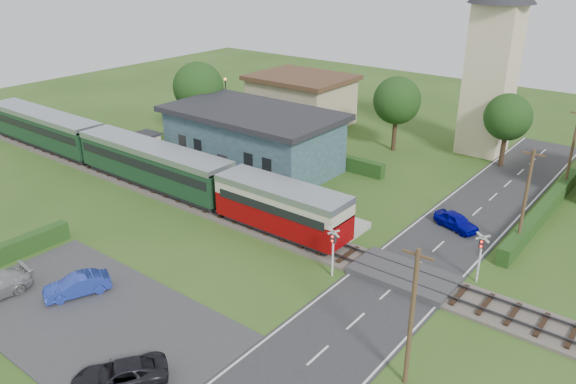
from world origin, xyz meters
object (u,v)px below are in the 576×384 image
Objects in this scene: equipment_hut at (146,147)px; car_park_dark at (120,376)px; church_tower at (495,46)px; car_on_road at (456,221)px; pedestrian_far at (144,153)px; house_west at (301,99)px; car_park_blue at (77,285)px; pedestrian_near at (268,190)px; station_building at (253,138)px; crossing_signal_far at (481,250)px; crossing_signal_near at (333,245)px; train at (129,155)px.

equipment_hut is 29.56m from car_park_dark.
church_tower is 20.75m from car_on_road.
house_west is at bearing -19.99° from pedestrian_far.
car_park_dark is at bearing -142.72° from pedestrian_far.
car_park_blue is 2.14× the size of pedestrian_near.
station_building is 10.12m from pedestrian_far.
equipment_hut is 0.75× the size of car_on_road.
church_tower is at bearing 122.62° from car_park_dark.
car_park_dark is (-0.80, -42.28, -9.55)m from church_tower.
car_on_road is at bearing 177.42° from pedestrian_near.
car_on_road is (4.83, -17.75, -9.59)m from church_tower.
crossing_signal_far reaches higher than car_park_blue.
crossing_signal_near is 1.91× the size of pedestrian_near.
church_tower is 4.11× the size of car_park_dark.
car_park_dark is at bearing -99.02° from crossing_signal_near.
equipment_hut reaches higher than car_on_road.
car_park_blue is at bearing -150.80° from pedestrian_far.
church_tower is 29.57m from crossing_signal_near.
train is 34.51m from church_tower.
car_on_road is 25.49m from car_park_blue.
car_park_blue is (-17.53, -15.60, -1.46)m from crossing_signal_far.
house_west reaches higher than train.
crossing_signal_far is at bearing 4.59° from train.
church_tower reaches higher than crossing_signal_near.
pedestrian_far reaches higher than car_on_road.
pedestrian_near is at bearing -41.09° from station_building.
train is at bearing -124.66° from station_building.
crossing_signal_near is at bearing -49.89° from house_west.
crossing_signal_near is 11.26m from pedestrian_near.
crossing_signal_far reaches higher than pedestrian_far.
church_tower is (23.00, 22.80, 8.48)m from equipment_hut.
car_on_road is (27.83, 5.05, -1.12)m from equipment_hut.
station_building is (8.00, 5.79, 0.95)m from equipment_hut.
equipment_hut reaches higher than car_park_blue.
station_building is at bearing 35.92° from equipment_hut.
church_tower is at bearing 34.57° from car_on_road.
church_tower is at bearing 92.82° from crossing_signal_near.
car_park_blue is (-10.33, -10.80, -1.46)m from crossing_signal_near.
pedestrian_near reaches higher than car_park_blue.
church_tower is at bearing 8.53° from house_west.
pedestrian_far is at bearing -141.86° from station_building.
crossing_signal_far is 1.91× the size of pedestrian_near.
crossing_signal_near is 11.30m from car_on_road.
crossing_signal_near is 2.03× the size of pedestrian_far.
house_west is 2.94× the size of car_park_blue.
equipment_hut is at bearing 119.10° from train.
train is 25.15× the size of pedestrian_near.
car_park_dark is (22.20, -19.48, -1.07)m from equipment_hut.
pedestrian_far is (-13.95, 16.01, 0.57)m from car_park_blue.
pedestrian_far is (-24.28, 5.21, -0.88)m from crossing_signal_near.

